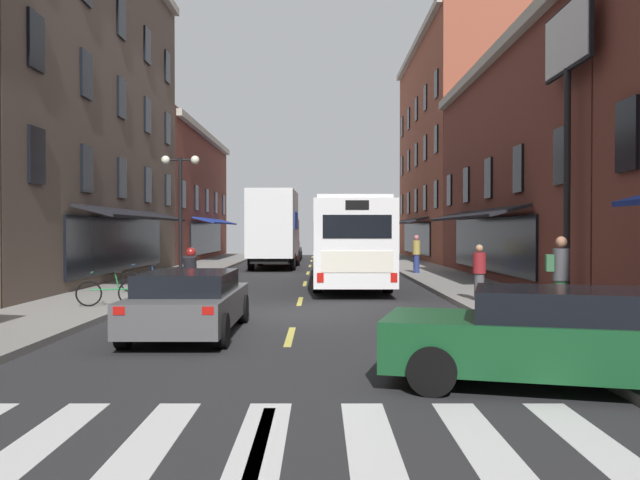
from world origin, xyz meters
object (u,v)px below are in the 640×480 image
transit_bus (349,241)px  sedan_near (191,302)px  pedestrian_near (561,276)px  billboard_sign (569,72)px  bicycle_near (111,292)px  motorcycle_rider (192,284)px  box_truck (276,230)px  sedan_mid (289,251)px  street_lamp_twin (182,212)px  pedestrian_mid (480,272)px  sedan_far (561,337)px  pedestrian_far (417,253)px  bicycle_mid (149,281)px

transit_bus → sedan_near: 12.75m
sedan_near → pedestrian_near: size_ratio=2.56×
billboard_sign → bicycle_near: bearing=-179.4°
billboard_sign → transit_bus: 10.80m
motorcycle_rider → pedestrian_near: size_ratio=1.13×
box_truck → sedan_mid: (0.23, 9.95, -1.46)m
billboard_sign → transit_bus: size_ratio=0.68×
motorcycle_rider → street_lamp_twin: 7.91m
box_truck → pedestrian_mid: size_ratio=5.13×
pedestrian_mid → street_lamp_twin: size_ratio=0.33×
sedan_far → pedestrian_near: pedestrian_near is taller
sedan_far → pedestrian_far: (1.26, 21.78, 0.35)m
sedan_near → bicycle_mid: 8.10m
box_truck → sedan_near: 23.20m
pedestrian_near → pedestrian_far: pedestrian_near is taller
box_truck → pedestrian_mid: box_truck is taller
transit_bus → motorcycle_rider: 9.38m
pedestrian_far → pedestrian_mid: bearing=-12.7°
motorcycle_rider → bicycle_near: motorcycle_rider is taller
sedan_far → street_lamp_twin: street_lamp_twin is taller
box_truck → motorcycle_rider: (-0.88, -19.20, -1.43)m
billboard_sign → sedan_far: billboard_sign is taller
motorcycle_rider → street_lamp_twin: (-1.83, 7.41, 2.08)m
sedan_far → street_lamp_twin: (-8.41, 15.91, 2.10)m
pedestrian_mid → motorcycle_rider: bearing=-175.5°
transit_bus → street_lamp_twin: 6.43m
pedestrian_mid → pedestrian_far: size_ratio=0.90×
sedan_near → pedestrian_mid: bearing=36.1°
sedan_near → transit_bus: bearing=73.0°
pedestrian_far → street_lamp_twin: 11.44m
box_truck → bicycle_near: 19.60m
transit_bus → pedestrian_near: (4.07, -11.32, -0.57)m
pedestrian_mid → pedestrian_near: bearing=-85.2°
sedan_mid → motorcycle_rider: 29.17m
sedan_mid → bicycle_near: 29.43m
sedan_near → sedan_far: 7.39m
bicycle_mid → pedestrian_mid: bearing=-13.7°
sedan_far → motorcycle_rider: 10.75m
billboard_sign → motorcycle_rider: (-9.83, -0.01, -5.53)m
billboard_sign → bicycle_mid: billboard_sign is taller
motorcycle_rider → sedan_near: bearing=-79.3°
billboard_sign → sedan_near: billboard_sign is taller
motorcycle_rider → pedestrian_far: (7.83, 13.27, 0.33)m
sedan_far → bicycle_near: (-8.65, 8.40, -0.19)m
box_truck → sedan_near: (-0.14, -23.15, -1.47)m
sedan_mid → pedestrian_mid: pedestrian_mid is taller
pedestrian_far → street_lamp_twin: (-9.67, -5.86, 1.74)m
motorcycle_rider → sedan_far: bearing=-52.3°
bicycle_near → pedestrian_far: bearing=53.5°
bicycle_near → street_lamp_twin: 7.86m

